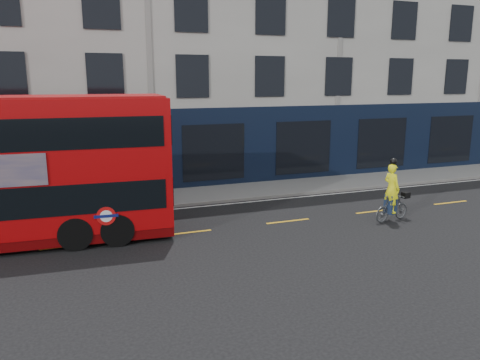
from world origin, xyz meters
TOP-DOWN VIEW (x-y plane):
  - ground at (0.00, 0.00)m, footprint 120.00×120.00m
  - pavement at (0.00, 6.50)m, footprint 60.00×3.00m
  - kerb at (0.00, 5.00)m, footprint 60.00×0.12m
  - building_terrace at (0.00, 12.94)m, footprint 50.00×10.07m
  - road_edge_line at (0.00, 4.70)m, footprint 58.00×0.10m
  - lane_dashes at (0.00, 1.50)m, footprint 58.00×0.12m
  - cyclist at (7.75, 0.16)m, footprint 1.76×0.78m

SIDE VIEW (x-z plane):
  - ground at x=0.00m, z-range 0.00..0.00m
  - road_edge_line at x=0.00m, z-range 0.00..0.01m
  - lane_dashes at x=0.00m, z-range 0.00..0.01m
  - pavement at x=0.00m, z-range 0.00..0.12m
  - kerb at x=0.00m, z-range 0.00..0.13m
  - cyclist at x=7.75m, z-range -0.39..2.09m
  - building_terrace at x=0.00m, z-range -0.01..14.99m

